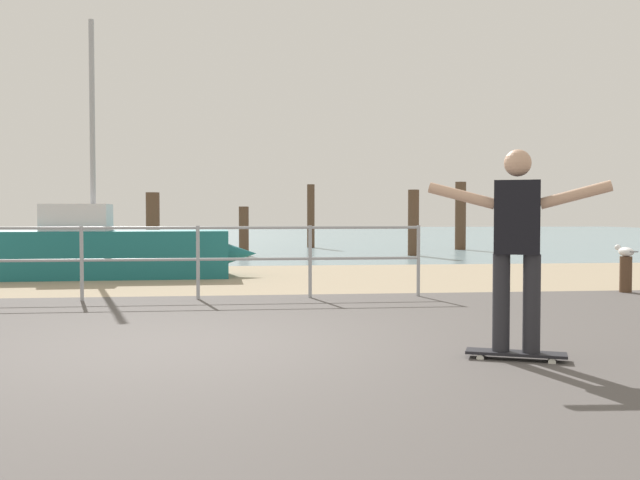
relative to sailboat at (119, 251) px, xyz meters
The scene contains 15 objects.
ground_plane 8.54m from the sailboat, 76.87° to the right, with size 24.00×10.00×0.04m, color #514C49.
beach_strip 2.03m from the sailboat, ahead, with size 24.00×6.00×0.04m, color tan.
sea_surface 27.78m from the sailboat, 86.00° to the left, with size 72.00×50.00×0.04m, color #75939E.
railing_fence 3.70m from the sailboat, 88.45° to the right, with size 9.52×0.05×1.05m.
sailboat is the anchor object (origin of this frame).
skateboard 9.37m from the sailboat, 61.32° to the right, with size 0.81×0.50×0.08m.
skateboarder 9.38m from the sailboat, 61.32° to the right, with size 1.37×0.65×1.65m.
bollard_short 8.85m from the sailboat, 23.59° to the right, with size 0.18×0.18×0.57m, color #513826.
seagull 8.84m from the sailboat, 23.49° to the right, with size 0.19×0.49×0.18m.
groyne_post_1 12.73m from the sailboat, 101.14° to the left, with size 0.37×0.37×1.45m, color #513826.
groyne_post_2 5.69m from the sailboat, 90.31° to the left, with size 0.36×0.36×1.79m, color #513826.
groyne_post_3 7.25m from the sailboat, 70.69° to the left, with size 0.28×0.28×1.43m, color #513826.
groyne_post_4 12.64m from the sailboat, 67.54° to the left, with size 0.27×0.27×2.28m, color #513826.
groyne_post_5 9.63m from the sailboat, 41.05° to the left, with size 0.32×0.32×1.92m, color #513826.
groyne_post_6 13.62m from the sailboat, 44.66° to the left, with size 0.37×0.37×2.30m, color #513826.
Camera 1 is at (0.31, -6.50, 1.21)m, focal length 40.13 mm.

